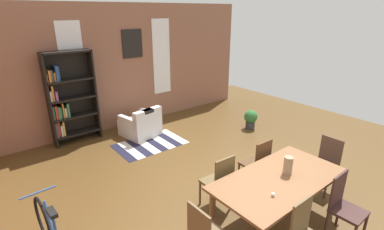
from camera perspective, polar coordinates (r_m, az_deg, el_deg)
ground_plane at (r=5.12m, az=9.61°, el=-15.98°), size 11.03×11.03×0.00m
back_wall_brick at (r=7.79m, az=-13.98°, el=9.20°), size 7.95×0.12×3.18m
window_pane_0 at (r=7.28m, az=-22.59°, el=8.81°), size 0.55×0.02×2.07m
window_pane_1 at (r=8.28m, az=-6.10°, el=11.41°), size 0.55×0.02×2.07m
dining_table at (r=4.38m, az=16.89°, el=-12.73°), size 2.02×1.03×0.75m
vase_on_table at (r=4.41m, az=18.58°, el=-9.50°), size 0.13×0.13×0.27m
tealight_candle_0 at (r=3.94m, az=15.86°, el=-15.06°), size 0.04×0.04×0.04m
dining_chair_near_right at (r=4.55m, az=27.99°, el=-15.60°), size 0.41×0.41×0.95m
dining_chair_head_right at (r=5.53m, az=25.12°, el=-8.56°), size 0.40×0.40×0.95m
dining_chair_far_right at (r=5.15m, az=12.91°, el=-9.20°), size 0.41×0.41×0.95m
dining_chair_far_left at (r=4.56m, az=5.48°, el=-12.91°), size 0.42×0.42×0.95m
bookshelf_tall at (r=7.19m, az=-23.46°, el=2.97°), size 1.07×0.34×2.16m
armchair_white at (r=7.32m, az=-10.11°, el=-1.95°), size 0.93×0.93×0.75m
potted_plant_by_shelf at (r=7.77m, az=11.60°, el=-0.68°), size 0.35×0.35×0.51m
striped_rug at (r=6.91m, az=-8.38°, el=-5.72°), size 1.59×1.03×0.01m
framed_picture at (r=7.78m, az=-11.82°, el=13.74°), size 0.56×0.03×0.72m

